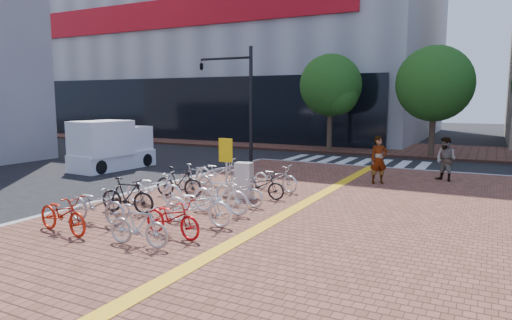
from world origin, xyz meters
The scene contains 26 objects.
ground centered at (0.00, 0.00, 0.00)m, with size 120.00×120.00×0.00m, color black.
tactile_strip centered at (2.00, -5.00, 0.16)m, with size 0.40×34.00×0.01m, color yellow.
kerb_north centered at (3.00, 12.00, 0.08)m, with size 14.00×0.25×0.15m, color gray.
far_sidewalk centered at (0.00, 21.00, 0.07)m, with size 70.00×8.00×0.15m, color brown.
crosswalk centered at (0.50, 14.00, 0.01)m, with size 7.50×4.00×0.01m.
street_trees centered at (5.04, 17.45, 4.10)m, with size 16.20×4.60×6.35m.
bike_0 centered at (-2.02, -2.43, 0.63)m, with size 0.63×1.81×0.95m, color #B7200D.
bike_1 centered at (-1.99, -1.42, 0.65)m, with size 0.67×1.91×1.01m, color #A4A5A9.
bike_2 centered at (-2.01, -0.25, 0.66)m, with size 0.48×1.69×1.02m, color black.
bike_3 centered at (-2.08, 0.97, 0.66)m, with size 0.68×1.96×1.03m, color white.
bike_4 centered at (-2.02, 2.14, 0.65)m, with size 0.47×1.67×1.01m, color black.
bike_5 centered at (-2.06, 3.09, 0.64)m, with size 0.46×1.62×0.98m, color #B4B4B9.
bike_6 centered at (-1.90, 4.39, 0.67)m, with size 0.69×1.99×1.05m, color white.
bike_7 centered at (0.28, -2.35, 0.61)m, with size 0.44×1.54×0.93m, color #ADACB1.
bike_8 centered at (0.48, -1.42, 0.61)m, with size 0.60×1.73×0.91m, color #B90D11.
bike_9 centered at (0.42, -0.29, 0.67)m, with size 0.69×1.97×1.04m, color white.
bike_10 centered at (0.35, 0.90, 0.70)m, with size 0.51×1.82×1.09m, color white.
bike_11 centered at (0.32, 2.03, 0.60)m, with size 0.60×1.71×0.90m, color silver.
bike_12 centered at (0.43, 3.23, 0.59)m, with size 0.58×1.68×0.88m, color black.
bike_13 centered at (0.36, 4.52, 0.63)m, with size 0.63×1.81×0.95m, color silver.
pedestrian_a centered at (3.24, 7.65, 1.06)m, with size 0.67×0.44×1.83m, color gray.
pedestrian_b centered at (5.46, 9.41, 1.01)m, with size 0.84×0.65×1.72m, color #4D5361.
utility_box centered at (-0.06, 3.02, 0.73)m, with size 0.54×0.39×1.17m, color #BCBDC2.
yellow_sign centered at (-1.03, 3.50, 1.45)m, with size 0.51×0.12×1.88m.
traffic_light_pole centered at (-4.82, 9.94, 4.10)m, with size 3.07×1.18×5.72m.
box_truck centered at (-9.21, 6.36, 1.11)m, with size 1.99×4.16×2.35m.
Camera 1 is at (7.03, -9.74, 3.37)m, focal length 32.00 mm.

